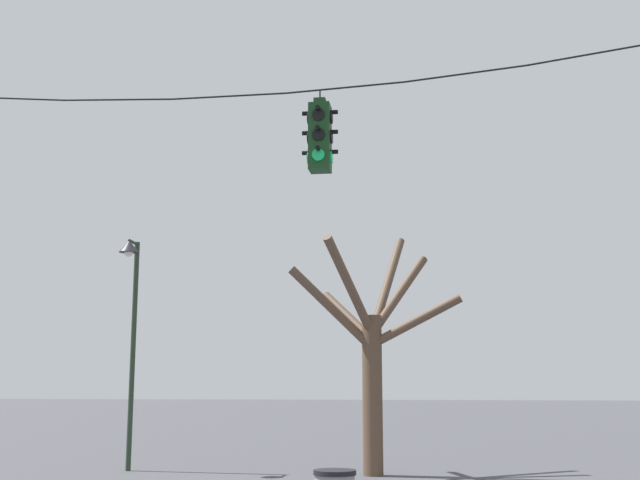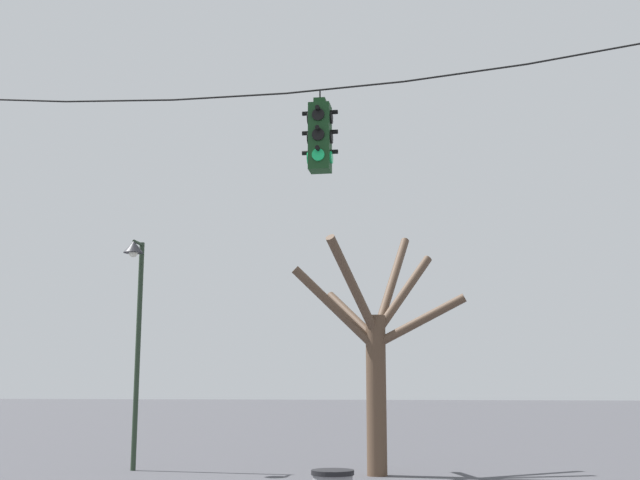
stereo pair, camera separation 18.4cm
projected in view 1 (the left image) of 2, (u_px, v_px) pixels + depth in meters
span_wire at (229, 87)px, 13.25m from camera, size 13.47×0.03×0.53m
traffic_light_over_intersection at (320, 137)px, 12.87m from camera, size 0.58×0.58×1.36m
street_lamp at (131, 301)px, 18.83m from camera, size 0.47×0.81×5.33m
bare_tree at (372, 350)px, 17.93m from camera, size 3.86×3.94×5.59m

